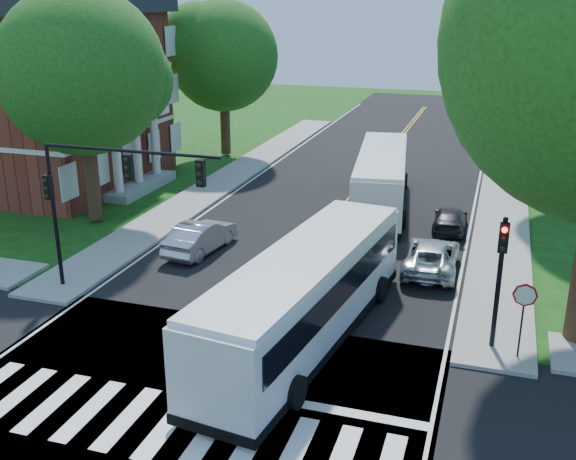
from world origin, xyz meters
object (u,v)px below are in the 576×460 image
at_px(signal_ne, 500,266).
at_px(bus_lead, 306,295).
at_px(dark_sedan, 450,219).
at_px(bus_follow, 381,178).
at_px(hatchback, 201,237).
at_px(suv, 432,256).
at_px(signal_nw, 104,186).

bearing_deg(signal_ne, bus_lead, -168.76).
xyz_separation_m(signal_ne, bus_lead, (-5.99, -1.19, -1.28)).
bearing_deg(dark_sedan, bus_follow, -38.22).
relative_size(hatchback, suv, 0.93).
distance_m(signal_nw, bus_follow, 16.83).
bearing_deg(dark_sedan, bus_lead, 72.52).
xyz_separation_m(signal_nw, dark_sedan, (11.71, 11.75, -3.80)).
height_order(signal_nw, hatchback, signal_nw).
height_order(bus_lead, suv, bus_lead).
distance_m(bus_lead, dark_sedan, 13.47).
relative_size(signal_ne, dark_sedan, 1.13).
xyz_separation_m(hatchback, suv, (10.15, 0.91, -0.07)).
height_order(suv, dark_sedan, suv).
height_order(bus_follow, dark_sedan, bus_follow).
xyz_separation_m(signal_ne, hatchback, (-12.80, 5.33, -2.24)).
relative_size(signal_ne, suv, 0.95).
bearing_deg(bus_follow, dark_sedan, 135.88).
bearing_deg(suv, dark_sedan, -94.42).
relative_size(bus_lead, hatchback, 2.89).
relative_size(bus_lead, suv, 2.69).
bearing_deg(signal_ne, signal_nw, -179.95).
height_order(signal_ne, hatchback, signal_ne).
xyz_separation_m(bus_lead, dark_sedan, (3.64, 12.93, -1.11)).
xyz_separation_m(signal_nw, bus_lead, (8.07, -1.18, -2.70)).
relative_size(signal_ne, hatchback, 1.02).
distance_m(signal_nw, suv, 13.52).
distance_m(bus_lead, suv, 8.20).
bearing_deg(bus_lead, suv, -106.65).
relative_size(signal_ne, bus_lead, 0.35).
distance_m(signal_nw, hatchback, 6.59).
xyz_separation_m(bus_follow, dark_sedan, (4.00, -2.95, -1.02)).
relative_size(signal_nw, bus_follow, 0.60).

